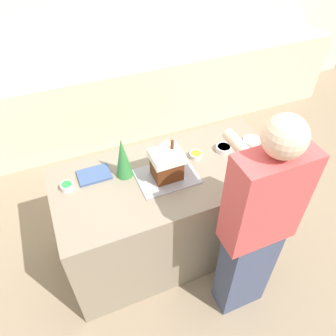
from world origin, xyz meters
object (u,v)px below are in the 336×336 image
(candy_bowl_near_tray_right, at_px, (196,155))
(cookbook, at_px, (94,175))
(mug, at_px, (266,171))
(person, at_px, (256,229))
(gingerbread_house, at_px, (167,164))
(candy_bowl_near_tray_left, at_px, (224,148))
(candy_bowl_far_right, at_px, (67,186))
(baking_tray, at_px, (167,176))
(candy_bowl_front_corner, at_px, (168,147))
(decorative_tree, at_px, (123,158))
(candy_bowl_beside_tree, at_px, (251,142))

(candy_bowl_near_tray_right, xyz_separation_m, cookbook, (-0.79, 0.10, -0.01))
(cookbook, relative_size, mug, 2.60)
(candy_bowl_near_tray_right, relative_size, person, 0.06)
(gingerbread_house, distance_m, candy_bowl_near_tray_left, 0.55)
(candy_bowl_far_right, height_order, cookbook, candy_bowl_far_right)
(gingerbread_house, distance_m, mug, 0.73)
(gingerbread_house, relative_size, candy_bowl_near_tray_left, 2.31)
(mug, bearing_deg, candy_bowl_far_right, 162.75)
(gingerbread_house, xyz_separation_m, person, (0.34, -0.65, -0.12))
(candy_bowl_near_tray_left, height_order, cookbook, candy_bowl_near_tray_left)
(baking_tray, bearing_deg, candy_bowl_near_tray_right, 21.41)
(baking_tray, relative_size, candy_bowl_far_right, 4.75)
(cookbook, relative_size, person, 0.13)
(gingerbread_house, bearing_deg, cookbook, 156.45)
(baking_tray, relative_size, mug, 4.83)
(gingerbread_house, relative_size, candy_bowl_front_corner, 2.28)
(baking_tray, distance_m, gingerbread_house, 0.12)
(decorative_tree, xyz_separation_m, cookbook, (-0.21, 0.07, -0.16))
(candy_bowl_far_right, xyz_separation_m, candy_bowl_beside_tree, (1.48, -0.08, 0.00))
(baking_tray, distance_m, mug, 0.73)
(person, bearing_deg, candy_bowl_near_tray_right, 93.42)
(baking_tray, distance_m, candy_bowl_beside_tree, 0.79)
(candy_bowl_beside_tree, xyz_separation_m, person, (-0.44, -0.74, -0.03))
(candy_bowl_far_right, bearing_deg, gingerbread_house, -12.78)
(candy_bowl_beside_tree, height_order, person, person)
(candy_bowl_far_right, distance_m, cookbook, 0.21)
(candy_bowl_front_corner, height_order, person, person)
(candy_bowl_far_right, xyz_separation_m, mug, (1.37, -0.43, 0.01))
(decorative_tree, relative_size, candy_bowl_near_tray_right, 3.30)
(cookbook, bearing_deg, decorative_tree, -18.84)
(candy_bowl_beside_tree, bearing_deg, cookbook, 174.13)
(candy_bowl_near_tray_right, xyz_separation_m, mug, (0.38, -0.38, 0.02))
(decorative_tree, distance_m, candy_bowl_far_right, 0.44)
(decorative_tree, bearing_deg, candy_bowl_near_tray_left, -2.94)
(mug, bearing_deg, candy_bowl_front_corner, 135.34)
(candy_bowl_front_corner, bearing_deg, baking_tray, -113.78)
(baking_tray, xyz_separation_m, candy_bowl_front_corner, (0.12, 0.28, 0.02))
(candy_bowl_near_tray_right, height_order, cookbook, candy_bowl_near_tray_right)
(decorative_tree, height_order, candy_bowl_near_tray_right, decorative_tree)
(candy_bowl_far_right, distance_m, mug, 1.44)
(mug, height_order, person, person)
(candy_bowl_far_right, height_order, candy_bowl_near_tray_right, candy_bowl_far_right)
(candy_bowl_near_tray_right, bearing_deg, gingerbread_house, -158.60)
(baking_tray, distance_m, candy_bowl_front_corner, 0.31)
(candy_bowl_far_right, bearing_deg, baking_tray, -12.80)
(baking_tray, height_order, candy_bowl_beside_tree, candy_bowl_beside_tree)
(gingerbread_house, xyz_separation_m, mug, (0.68, -0.27, -0.09))
(candy_bowl_beside_tree, bearing_deg, person, -121.03)
(decorative_tree, xyz_separation_m, candy_bowl_front_corner, (0.40, 0.14, -0.14))
(candy_bowl_near_tray_left, distance_m, candy_bowl_far_right, 1.23)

